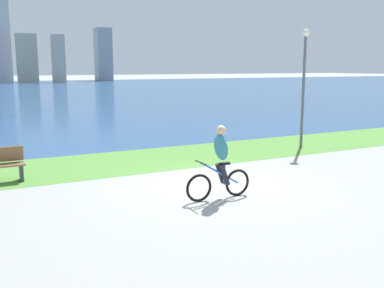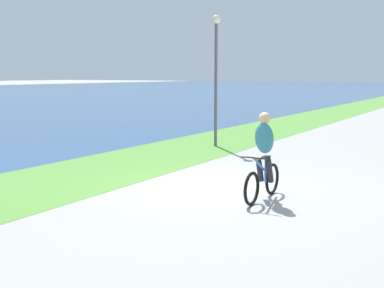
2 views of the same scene
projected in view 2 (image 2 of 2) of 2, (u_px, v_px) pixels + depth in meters
name	position (u px, v px, depth m)	size (l,w,h in m)	color
ground_plane	(222.00, 189.00, 10.54)	(300.00, 300.00, 0.00)	#9E9E99
grass_strip_bayside	(91.00, 172.00, 12.35)	(120.00, 3.46, 0.01)	#59933D
cyclist_lead	(264.00, 156.00, 9.56)	(1.63, 0.52, 1.67)	black
lamppost_tall	(216.00, 62.00, 16.48)	(0.28, 0.28, 4.26)	#595960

